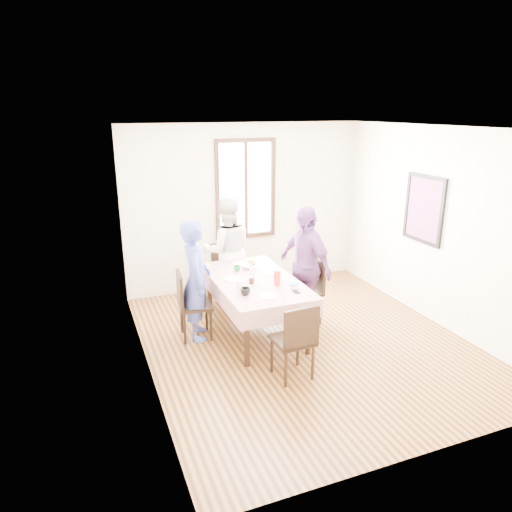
# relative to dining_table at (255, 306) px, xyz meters

# --- Properties ---
(ground) EXTENTS (4.50, 4.50, 0.00)m
(ground) POSITION_rel_dining_table_xyz_m (0.51, -0.50, -0.38)
(ground) COLOR #321C0B
(ground) RESTS_ON ground
(back_wall) EXTENTS (4.00, 0.00, 4.00)m
(back_wall) POSITION_rel_dining_table_xyz_m (0.51, 1.75, 0.98)
(back_wall) COLOR beige
(back_wall) RESTS_ON ground
(right_wall) EXTENTS (0.00, 4.50, 4.50)m
(right_wall) POSITION_rel_dining_table_xyz_m (2.51, -0.50, 0.98)
(right_wall) COLOR beige
(right_wall) RESTS_ON ground
(window_frame) EXTENTS (1.02, 0.06, 1.62)m
(window_frame) POSITION_rel_dining_table_xyz_m (0.51, 1.73, 1.27)
(window_frame) COLOR black
(window_frame) RESTS_ON back_wall
(window_pane) EXTENTS (0.90, 0.02, 1.50)m
(window_pane) POSITION_rel_dining_table_xyz_m (0.51, 1.74, 1.27)
(window_pane) COLOR white
(window_pane) RESTS_ON back_wall
(art_poster) EXTENTS (0.04, 0.76, 0.96)m
(art_poster) POSITION_rel_dining_table_xyz_m (2.49, -0.20, 1.18)
(art_poster) COLOR red
(art_poster) RESTS_ON right_wall
(dining_table) EXTENTS (0.93, 1.70, 0.75)m
(dining_table) POSITION_rel_dining_table_xyz_m (0.00, 0.00, 0.00)
(dining_table) COLOR black
(dining_table) RESTS_ON ground
(tablecloth) EXTENTS (1.05, 1.82, 0.01)m
(tablecloth) POSITION_rel_dining_table_xyz_m (0.00, 0.00, 0.38)
(tablecloth) COLOR #610A17
(tablecloth) RESTS_ON dining_table
(chair_left) EXTENTS (0.46, 0.46, 0.91)m
(chair_left) POSITION_rel_dining_table_xyz_m (-0.77, 0.16, 0.08)
(chair_left) COLOR black
(chair_left) RESTS_ON ground
(chair_right) EXTENTS (0.43, 0.43, 0.91)m
(chair_right) POSITION_rel_dining_table_xyz_m (0.77, 0.05, 0.08)
(chair_right) COLOR black
(chair_right) RESTS_ON ground
(chair_far) EXTENTS (0.44, 0.44, 0.91)m
(chair_far) POSITION_rel_dining_table_xyz_m (0.00, 1.17, 0.08)
(chair_far) COLOR black
(chair_far) RESTS_ON ground
(chair_near) EXTENTS (0.44, 0.44, 0.91)m
(chair_near) POSITION_rel_dining_table_xyz_m (0.00, -1.17, 0.08)
(chair_near) COLOR black
(chair_near) RESTS_ON ground
(person_left) EXTENTS (0.49, 0.64, 1.59)m
(person_left) POSITION_rel_dining_table_xyz_m (-0.75, 0.16, 0.42)
(person_left) COLOR #384296
(person_left) RESTS_ON ground
(person_far) EXTENTS (0.88, 0.73, 1.66)m
(person_far) POSITION_rel_dining_table_xyz_m (0.00, 1.15, 0.46)
(person_far) COLOR silver
(person_far) RESTS_ON ground
(person_right) EXTENTS (0.63, 1.05, 1.68)m
(person_right) POSITION_rel_dining_table_xyz_m (0.75, 0.05, 0.46)
(person_right) COLOR #693D7C
(person_right) RESTS_ON ground
(mug_black) EXTENTS (0.15, 0.15, 0.09)m
(mug_black) POSITION_rel_dining_table_xyz_m (-0.30, -0.46, 0.43)
(mug_black) COLOR black
(mug_black) RESTS_ON tablecloth
(mug_flag) EXTENTS (0.13, 0.13, 0.08)m
(mug_flag) POSITION_rel_dining_table_xyz_m (0.29, -0.08, 0.43)
(mug_flag) COLOR red
(mug_flag) RESTS_ON tablecloth
(mug_green) EXTENTS (0.12, 0.12, 0.08)m
(mug_green) POSITION_rel_dining_table_xyz_m (-0.10, 0.40, 0.42)
(mug_green) COLOR #0C7226
(mug_green) RESTS_ON tablecloth
(serving_bowl) EXTENTS (0.22, 0.22, 0.05)m
(serving_bowl) POSITION_rel_dining_table_xyz_m (0.10, 0.45, 0.41)
(serving_bowl) COLOR white
(serving_bowl) RESTS_ON tablecloth
(juice_carton) EXTENTS (0.06, 0.06, 0.20)m
(juice_carton) POSITION_rel_dining_table_xyz_m (0.18, -0.31, 0.49)
(juice_carton) COLOR red
(juice_carton) RESTS_ON tablecloth
(butter_tub) EXTENTS (0.11, 0.11, 0.05)m
(butter_tub) POSITION_rel_dining_table_xyz_m (0.34, -0.47, 0.41)
(butter_tub) COLOR white
(butter_tub) RESTS_ON tablecloth
(jam_jar) EXTENTS (0.06, 0.06, 0.09)m
(jam_jar) POSITION_rel_dining_table_xyz_m (-0.09, -0.13, 0.43)
(jam_jar) COLOR black
(jam_jar) RESTS_ON tablecloth
(drinking_glass) EXTENTS (0.08, 0.08, 0.11)m
(drinking_glass) POSITION_rel_dining_table_xyz_m (-0.30, -0.25, 0.44)
(drinking_glass) COLOR silver
(drinking_glass) RESTS_ON tablecloth
(smartphone) EXTENTS (0.06, 0.12, 0.01)m
(smartphone) POSITION_rel_dining_table_xyz_m (0.31, -0.60, 0.39)
(smartphone) COLOR black
(smartphone) RESTS_ON tablecloth
(flower_vase) EXTENTS (0.07, 0.07, 0.14)m
(flower_vase) POSITION_rel_dining_table_xyz_m (-0.01, 0.08, 0.45)
(flower_vase) COLOR silver
(flower_vase) RESTS_ON tablecloth
(plate_left) EXTENTS (0.20, 0.20, 0.01)m
(plate_left) POSITION_rel_dining_table_xyz_m (-0.28, 0.10, 0.39)
(plate_left) COLOR white
(plate_left) RESTS_ON tablecloth
(plate_right) EXTENTS (0.20, 0.20, 0.01)m
(plate_right) POSITION_rel_dining_table_xyz_m (0.32, 0.13, 0.39)
(plate_right) COLOR white
(plate_right) RESTS_ON tablecloth
(plate_far) EXTENTS (0.20, 0.20, 0.01)m
(plate_far) POSITION_rel_dining_table_xyz_m (0.02, 0.67, 0.39)
(plate_far) COLOR white
(plate_far) RESTS_ON tablecloth
(plate_near) EXTENTS (0.20, 0.20, 0.01)m
(plate_near) POSITION_rel_dining_table_xyz_m (-0.05, -0.60, 0.39)
(plate_near) COLOR white
(plate_near) RESTS_ON tablecloth
(butter_lid) EXTENTS (0.12, 0.12, 0.01)m
(butter_lid) POSITION_rel_dining_table_xyz_m (0.34, -0.47, 0.45)
(butter_lid) COLOR blue
(butter_lid) RESTS_ON butter_tub
(flower_bunch) EXTENTS (0.09, 0.09, 0.10)m
(flower_bunch) POSITION_rel_dining_table_xyz_m (-0.01, 0.08, 0.57)
(flower_bunch) COLOR yellow
(flower_bunch) RESTS_ON flower_vase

